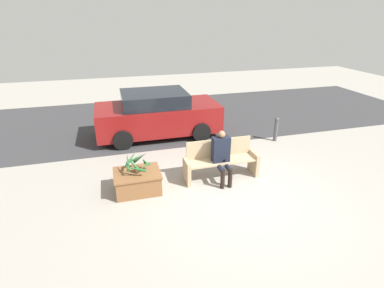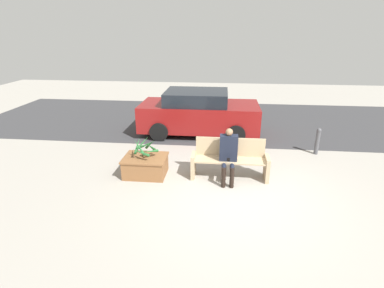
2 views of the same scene
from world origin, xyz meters
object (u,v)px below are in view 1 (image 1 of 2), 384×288
at_px(planter_box, 138,181).
at_px(parked_car, 157,114).
at_px(bollard_post, 276,129).
at_px(potted_plant, 136,163).
at_px(person_seated, 222,154).
at_px(bench, 221,160).

height_order(planter_box, parked_car, parked_car).
bearing_deg(parked_car, bollard_post, -23.15).
xyz_separation_m(potted_plant, parked_car, (1.04, 3.38, 0.01)).
distance_m(person_seated, bollard_post, 3.25).
distance_m(parked_car, bollard_post, 3.92).
bearing_deg(planter_box, person_seated, -2.24).
xyz_separation_m(bench, potted_plant, (-2.08, -0.11, 0.27)).
height_order(potted_plant, bollard_post, potted_plant).
bearing_deg(bench, planter_box, -177.17).
bearing_deg(potted_plant, person_seated, -2.19).
relative_size(person_seated, bollard_post, 1.63).
bearing_deg(parked_car, bench, -72.50).
bearing_deg(parked_car, person_seated, -74.09).
xyz_separation_m(planter_box, bollard_post, (4.64, 1.84, 0.16)).
xyz_separation_m(person_seated, bollard_post, (2.61, 1.92, -0.30)).
xyz_separation_m(person_seated, parked_car, (-0.98, 3.46, 0.02)).
distance_m(bench, person_seated, 0.31).
bearing_deg(person_seated, parked_car, 105.91).
bearing_deg(planter_box, parked_car, 72.67).
relative_size(bench, parked_car, 0.46).
distance_m(person_seated, planter_box, 2.09).
height_order(bench, planter_box, bench).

